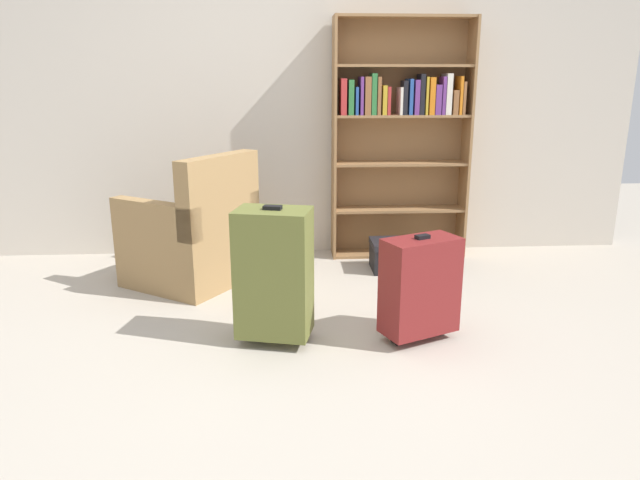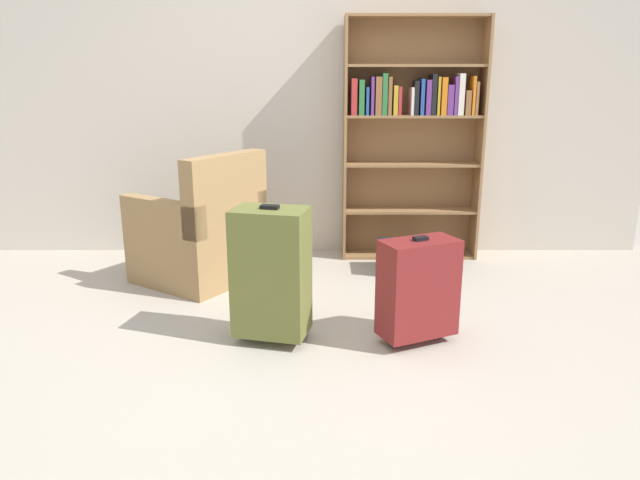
# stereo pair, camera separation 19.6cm
# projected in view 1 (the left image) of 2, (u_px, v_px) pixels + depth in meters

# --- Properties ---
(ground_plane) EXTENTS (9.63, 9.63, 0.00)m
(ground_plane) POSITION_uv_depth(u_px,v_px,m) (294.00, 363.00, 2.93)
(ground_plane) COLOR #B2A899
(back_wall) EXTENTS (5.51, 0.10, 2.60)m
(back_wall) POSITION_uv_depth(u_px,v_px,m) (287.00, 88.00, 4.52)
(back_wall) COLOR beige
(back_wall) RESTS_ON ground
(bookshelf) EXTENTS (1.05, 0.25, 1.81)m
(bookshelf) POSITION_uv_depth(u_px,v_px,m) (401.00, 129.00, 4.49)
(bookshelf) COLOR olive
(bookshelf) RESTS_ON ground
(armchair) EXTENTS (0.97, 0.97, 0.90)m
(armchair) POSITION_uv_depth(u_px,v_px,m) (194.00, 238.00, 4.01)
(armchair) COLOR #9E7A4C
(armchair) RESTS_ON ground
(mug) EXTENTS (0.12, 0.08, 0.10)m
(mug) POSITION_uv_depth(u_px,v_px,m) (275.00, 268.00, 4.24)
(mug) COLOR #1959A5
(mug) RESTS_ON ground
(storage_box) EXTENTS (0.46, 0.29, 0.22)m
(storage_box) POSITION_uv_depth(u_px,v_px,m) (402.00, 254.00, 4.32)
(storage_box) COLOR black
(storage_box) RESTS_ON ground
(suitcase_olive) EXTENTS (0.43, 0.34, 0.75)m
(suitcase_olive) POSITION_uv_depth(u_px,v_px,m) (274.00, 273.00, 3.07)
(suitcase_olive) COLOR brown
(suitcase_olive) RESTS_ON ground
(suitcase_dark_red) EXTENTS (0.45, 0.35, 0.59)m
(suitcase_dark_red) POSITION_uv_depth(u_px,v_px,m) (420.00, 286.00, 3.12)
(suitcase_dark_red) COLOR maroon
(suitcase_dark_red) RESTS_ON ground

